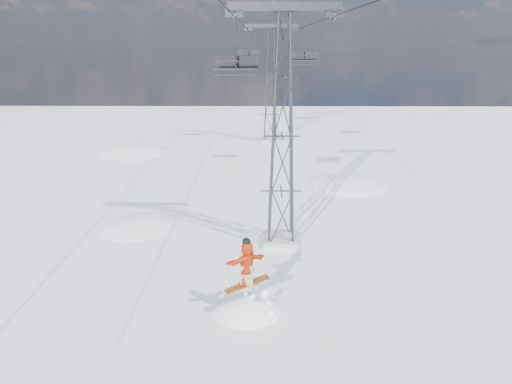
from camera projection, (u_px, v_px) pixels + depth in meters
ground at (267, 337)px, 15.85m from camera, size 120.00×120.00×0.00m
snow_terrain at (207, 279)px, 39.07m from camera, size 39.00×37.00×22.00m
lift_tower_near at (282, 137)px, 21.73m from camera, size 5.20×1.80×11.43m
lift_tower_far at (271, 87)px, 45.47m from camera, size 5.20×1.80×11.43m
haul_cables at (276, 25)px, 30.97m from camera, size 4.46×51.00×0.06m
snowboarder_jump at (248, 345)px, 18.00m from camera, size 4.40×4.40×7.07m
lift_chair_near at (236, 64)px, 21.80m from camera, size 2.10×0.60×2.61m
lift_chair_mid at (303, 57)px, 34.19m from camera, size 2.19×0.63×2.72m
lift_chair_far at (248, 54)px, 43.75m from camera, size 2.22×0.64×2.76m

